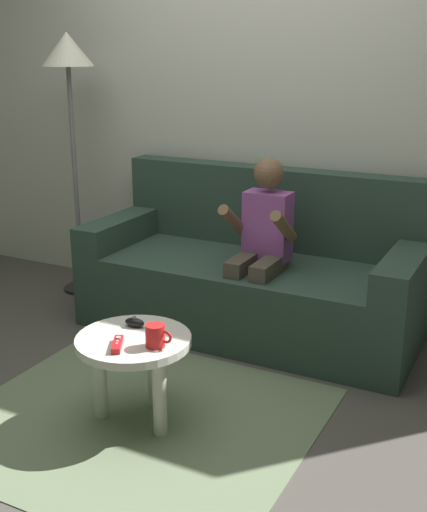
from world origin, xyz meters
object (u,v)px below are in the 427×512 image
coffee_mug (156,336)px  couch (254,277)px  person_seated_on_couch (261,243)px  coffee_table (135,354)px  game_remote_red_near_edge (117,344)px  floor_lamp (68,70)px  nunchuk_black (135,322)px

coffee_mug → couch: bearing=94.7°
person_seated_on_couch → coffee_table: (-0.15, -0.98, -0.26)m
game_remote_red_near_edge → coffee_mug: size_ratio=1.19×
coffee_table → floor_lamp: (-1.24, 1.21, 1.11)m
coffee_table → nunchuk_black: bearing=122.2°
nunchuk_black → coffee_table: bearing=-57.8°
person_seated_on_couch → coffee_table: bearing=-98.7°
person_seated_on_couch → coffee_table: size_ratio=2.06×
couch → game_remote_red_near_edge: 1.29m
game_remote_red_near_edge → nunchuk_black: (-0.05, 0.21, 0.01)m
couch → nunchuk_black: couch is taller
person_seated_on_couch → coffee_mug: 1.03m
coffee_table → nunchuk_black: 0.14m
person_seated_on_couch → nunchuk_black: person_seated_on_couch is taller
game_remote_red_near_edge → floor_lamp: 2.08m
coffee_table → nunchuk_black: (-0.06, 0.09, 0.10)m
person_seated_on_couch → nunchuk_black: (-0.21, -0.90, -0.16)m
couch → nunchuk_black: (-0.09, -1.08, 0.11)m
game_remote_red_near_edge → nunchuk_black: 0.21m
couch → coffee_table: couch is taller
coffee_table → floor_lamp: floor_lamp is taller
couch → coffee_table: (-0.04, -1.17, 0.01)m
coffee_table → coffee_mug: (0.13, -0.04, 0.13)m
coffee_table → floor_lamp: bearing=135.8°
game_remote_red_near_edge → person_seated_on_couch: bearing=82.1°
coffee_table → floor_lamp: 2.05m
coffee_table → coffee_mug: 0.19m
nunchuk_black → floor_lamp: bearing=136.7°
couch → person_seated_on_couch: bearing=-58.5°
couch → game_remote_red_near_edge: (-0.04, -1.29, 0.11)m
floor_lamp → nunchuk_black: bearing=-43.3°
coffee_table → coffee_mug: coffee_mug is taller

